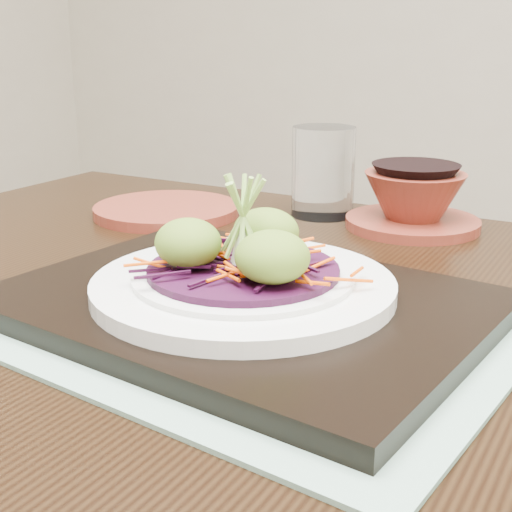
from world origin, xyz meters
The scene contains 11 objects.
dining_table centered at (0.03, 0.06, 0.59)m, with size 1.10×0.74×0.68m.
placemat centered at (0.00, 0.02, 0.68)m, with size 0.41×0.32×0.00m, color #88B098.
serving_tray centered at (0.00, 0.02, 0.69)m, with size 0.36×0.27×0.02m, color black.
white_plate centered at (0.00, 0.02, 0.71)m, with size 0.23×0.23×0.02m.
cabbage_bed centered at (0.00, 0.02, 0.72)m, with size 0.15×0.15×0.01m, color #2C0824.
carrot_julienne centered at (0.00, 0.02, 0.73)m, with size 0.18×0.18×0.01m, color #DB4703, non-canonical shape.
guacamole_scoops centered at (0.00, 0.02, 0.74)m, with size 0.13×0.11×0.04m.
scallion_garnish centered at (0.00, 0.02, 0.76)m, with size 0.05×0.05×0.08m, color #81AF46, non-canonical shape.
terracotta_side_plate centered at (-0.24, 0.25, 0.69)m, with size 0.17×0.17×0.01m, color maroon.
water_glass centered at (-0.07, 0.34, 0.74)m, with size 0.07×0.07×0.11m, color white.
terracotta_bowl_set centered at (0.04, 0.34, 0.71)m, with size 0.18×0.18×0.06m.
Camera 1 is at (0.26, -0.42, 0.89)m, focal length 50.00 mm.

